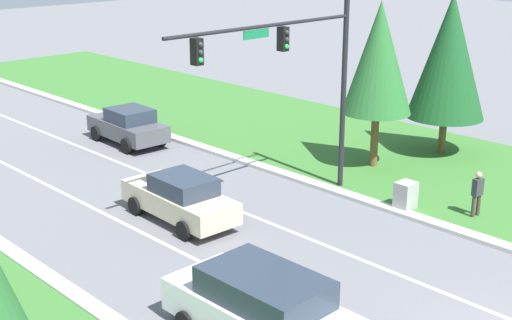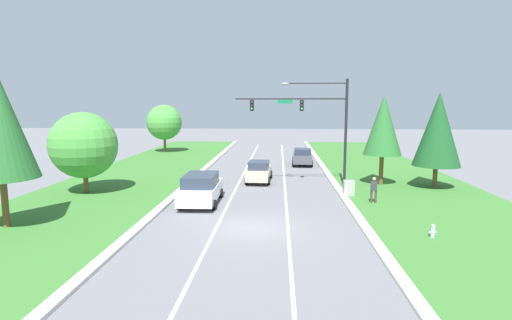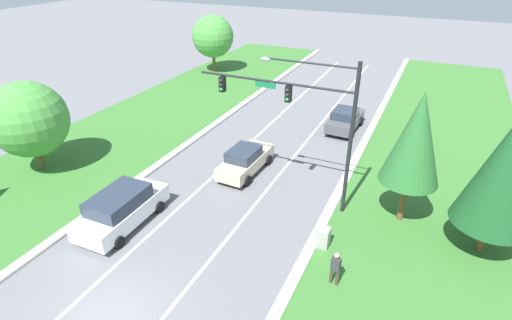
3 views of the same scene
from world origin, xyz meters
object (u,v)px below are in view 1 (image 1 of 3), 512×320
at_px(traffic_signal_mast, 301,57).
at_px(conifer_far_right_tree, 379,58).
at_px(pedestrian, 477,193).
at_px(graphite_sedan, 128,126).
at_px(champagne_sedan, 180,198).
at_px(white_suv, 262,307).
at_px(utility_cabinet, 405,196).
at_px(conifer_near_right_tree, 449,56).

height_order(traffic_signal_mast, conifer_far_right_tree, traffic_signal_mast).
bearing_deg(pedestrian, graphite_sedan, -69.16).
relative_size(champagne_sedan, white_suv, 0.93).
relative_size(traffic_signal_mast, pedestrian, 4.90).
height_order(champagne_sedan, white_suv, white_suv).
height_order(graphite_sedan, conifer_far_right_tree, conifer_far_right_tree).
xyz_separation_m(champagne_sedan, pedestrian, (7.46, -6.87, 0.10)).
height_order(utility_cabinet, pedestrian, pedestrian).
relative_size(pedestrian, conifer_far_right_tree, 0.25).
xyz_separation_m(champagne_sedan, white_suv, (-3.27, -7.30, 0.12)).
height_order(white_suv, conifer_far_right_tree, conifer_far_right_tree).
distance_m(traffic_signal_mast, white_suv, 10.30).
xyz_separation_m(traffic_signal_mast, conifer_far_right_tree, (5.21, 0.57, -0.74)).
height_order(champagne_sedan, pedestrian, pedestrian).
xyz_separation_m(graphite_sedan, conifer_near_right_tree, (9.01, -10.98, 3.50)).
bearing_deg(utility_cabinet, white_suv, -165.28).
bearing_deg(white_suv, conifer_far_right_tree, 25.44).
distance_m(champagne_sedan, graphite_sedan, 9.78).
xyz_separation_m(white_suv, graphite_sedan, (7.26, 16.23, -0.09)).
distance_m(champagne_sedan, utility_cabinet, 7.91).
relative_size(pedestrian, conifer_near_right_tree, 0.24).
bearing_deg(champagne_sedan, traffic_signal_mast, -19.49).
height_order(champagne_sedan, conifer_far_right_tree, conifer_far_right_tree).
distance_m(utility_cabinet, conifer_near_right_tree, 8.19).
height_order(traffic_signal_mast, conifer_near_right_tree, traffic_signal_mast).
bearing_deg(pedestrian, conifer_near_right_tree, -130.48).
xyz_separation_m(traffic_signal_mast, graphite_sedan, (-0.16, 10.58, -4.48)).
relative_size(champagne_sedan, utility_cabinet, 4.42).
bearing_deg(champagne_sedan, graphite_sedan, 68.21).
bearing_deg(traffic_signal_mast, conifer_near_right_tree, -2.58).
xyz_separation_m(champagne_sedan, utility_cabinet, (6.29, -4.78, -0.30)).
relative_size(graphite_sedan, pedestrian, 2.63).
height_order(traffic_signal_mast, utility_cabinet, traffic_signal_mast).
relative_size(white_suv, pedestrian, 2.99).
bearing_deg(traffic_signal_mast, graphite_sedan, 90.85).
bearing_deg(conifer_near_right_tree, conifer_far_right_tree, 165.06).
bearing_deg(traffic_signal_mast, pedestrian, -57.54).
relative_size(white_suv, utility_cabinet, 4.76).
xyz_separation_m(white_suv, conifer_far_right_tree, (12.62, 6.22, 3.65)).
bearing_deg(champagne_sedan, white_suv, -111.93).
xyz_separation_m(utility_cabinet, pedestrian, (1.17, -2.09, 0.41)).
bearing_deg(graphite_sedan, conifer_near_right_tree, -47.87).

